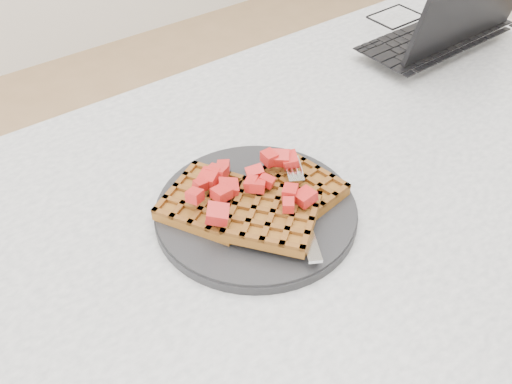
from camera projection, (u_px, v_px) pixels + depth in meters
table at (350, 243)px, 0.85m from camera, size 1.20×0.80×0.75m
plate at (256, 211)px, 0.72m from camera, size 0.26×0.26×0.02m
waffles at (258, 201)px, 0.70m from camera, size 0.23×0.22×0.03m
strawberry_pile at (256, 183)px, 0.69m from camera, size 0.15×0.15×0.02m
fork at (300, 206)px, 0.70m from camera, size 0.11×0.17×0.02m
laptop at (430, 25)px, 1.05m from camera, size 0.32×0.24×0.22m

